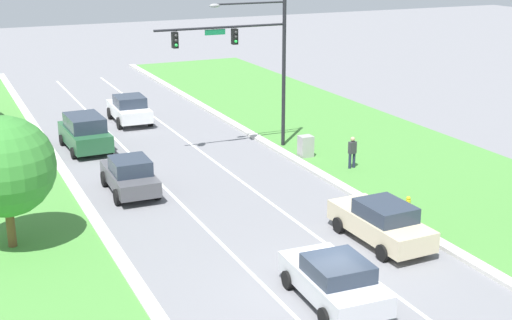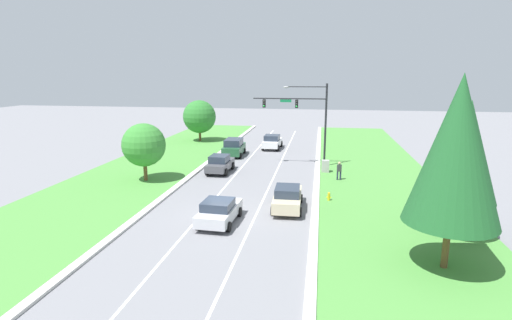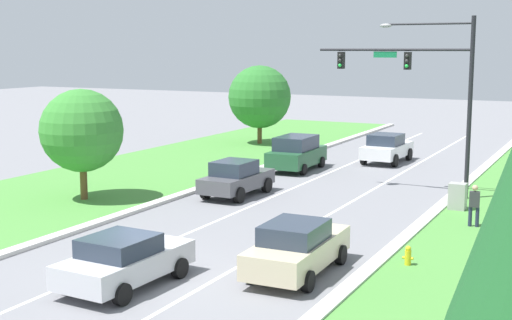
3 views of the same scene
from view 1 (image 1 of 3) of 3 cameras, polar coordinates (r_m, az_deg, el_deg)
The scene contains 14 objects.
ground_plane at distance 23.79m, azimuth 5.92°, elevation -10.39°, with size 160.00×160.00×0.00m, color slate.
curb_strip_right at distance 26.83m, azimuth 16.48°, elevation -7.53°, with size 0.50×90.00×0.15m.
lane_stripe_inner_left at distance 23.01m, azimuth 1.97°, elevation -11.30°, with size 0.14×81.00×0.01m.
lane_stripe_inner_right at distance 24.67m, azimuth 9.57°, elevation -9.48°, with size 0.14×81.00×0.01m.
traffic_signal_mast at distance 37.53m, azimuth -0.50°, elevation 8.71°, with size 7.24×0.41×8.20m.
silver_sedan at distance 22.82m, azimuth 6.29°, elevation -9.49°, with size 2.30×4.34×1.52m.
graphite_sedan at distance 32.53m, azimuth -10.06°, elevation -1.21°, with size 2.08×4.34×1.68m.
champagne_sedan at distance 27.30m, azimuth 9.99°, elevation -4.91°, with size 2.11×4.69×1.65m.
white_sedan at distance 45.16m, azimuth -10.10°, elevation 4.04°, with size 2.24×4.55×1.74m.
forest_suv at distance 39.73m, azimuth -13.53°, elevation 2.16°, with size 2.27×4.63×1.93m.
utility_cabinet at distance 37.37m, azimuth 4.00°, elevation 1.05°, with size 0.70×0.60×1.20m.
pedestrian at distance 35.61m, azimuth 7.71°, elevation 0.68°, with size 0.40×0.26×1.69m.
fire_hydrant at distance 30.67m, azimuth 12.07°, elevation -3.48°, with size 0.34×0.20×0.70m.
oak_far_left_tree at distance 27.14m, azimuth -19.50°, elevation -0.52°, with size 3.69×3.69×5.03m.
Camera 1 is at (-10.95, -18.02, 11.00)m, focal length 50.00 mm.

